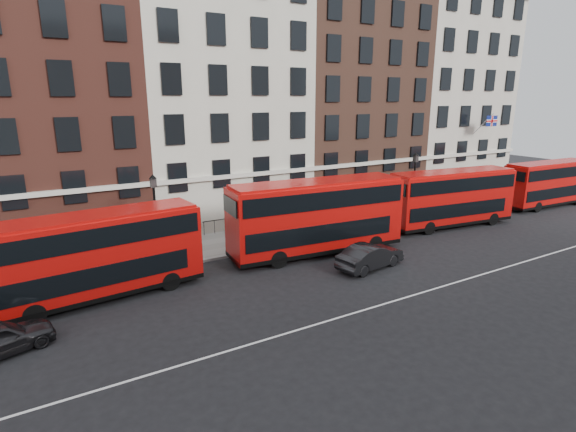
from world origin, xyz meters
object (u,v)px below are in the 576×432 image
bus_c (316,215)px  car_front (370,256)px  bus_b (93,255)px  traffic_light (486,181)px  bus_d (451,197)px  bus_e (549,183)px

bus_c → car_front: bearing=-64.7°
bus_b → traffic_light: bus_b is taller
bus_b → traffic_light: 33.21m
bus_d → bus_e: 13.00m
bus_b → traffic_light: bearing=-0.9°
bus_b → traffic_light: (33.11, 2.55, 0.12)m
bus_e → traffic_light: 5.96m
bus_b → bus_e: bus_b is taller
bus_b → bus_e: size_ratio=1.06×
bus_d → traffic_light: size_ratio=3.23×
bus_d → car_front: size_ratio=2.39×
bus_b → car_front: bus_b is taller
bus_b → traffic_light: size_ratio=3.21×
bus_c → bus_d: 12.45m
car_front → traffic_light: size_ratio=1.35×
bus_b → bus_d: 25.50m
bus_b → bus_c: size_ratio=0.91×
bus_d → bus_e: (13.00, -0.00, -0.14)m
bus_d → traffic_light: 8.03m
bus_b → car_front: (14.40, -3.66, -1.60)m
bus_d → traffic_light: bus_d is taller
traffic_light → bus_e: bearing=-25.3°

